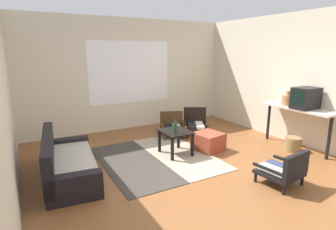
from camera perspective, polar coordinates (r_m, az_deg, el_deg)
ground_plane at (r=4.53m, az=6.91°, el=-11.82°), size 7.80×7.80×0.00m
far_wall_with_window at (r=6.83m, az=-8.18°, el=8.48°), size 5.60×0.13×2.70m
side_wall_right at (r=6.27m, az=25.79°, el=6.85°), size 0.12×6.60×2.70m
area_rug at (r=5.01m, az=-2.49°, el=-9.12°), size 1.94×2.22×0.01m
couch at (r=4.51m, az=-20.74°, el=-9.72°), size 0.92×1.83×0.70m
coffee_table at (r=5.08m, az=1.63°, el=-4.50°), size 0.51×0.58×0.46m
armchair_by_window at (r=6.22m, az=0.98°, el=-2.25°), size 0.70×0.72×0.54m
armchair_striped_foreground at (r=4.32m, az=23.44°, el=-10.54°), size 0.61×0.60×0.54m
armchair_corner at (r=6.42m, az=5.80°, el=-1.61°), size 0.78×0.81×0.60m
ottoman_orange at (r=5.41m, az=8.55°, el=-5.60°), size 0.59×0.59×0.35m
console_shelf at (r=5.90m, az=25.78°, el=0.59°), size 0.44×1.47×0.85m
crt_television at (r=5.77m, az=27.16°, el=3.22°), size 0.47×0.36×0.41m
clay_vase at (r=6.00m, az=24.14°, el=2.96°), size 0.25×0.25×0.29m
glass_bottle at (r=4.92m, az=1.57°, el=-2.65°), size 0.06×0.06×0.25m
wicker_basket at (r=5.87m, az=24.96°, el=-5.60°), size 0.31×0.31×0.27m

